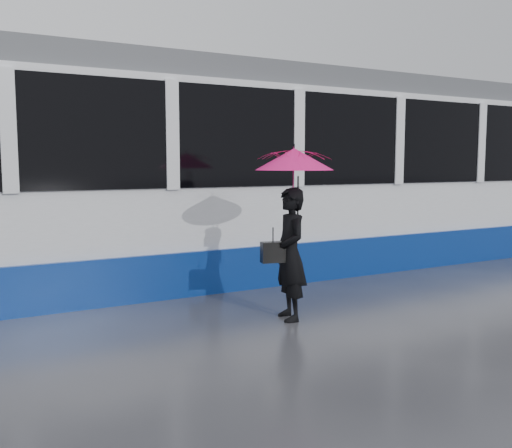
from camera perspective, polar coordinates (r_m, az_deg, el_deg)
ground at (r=7.16m, az=2.00°, el=-8.74°), size 90.00×90.00×0.00m
rails at (r=9.33m, az=-6.01°, el=-5.20°), size 34.00×1.51×0.02m
tram at (r=8.51m, az=-20.85°, el=4.40°), size 26.00×2.56×3.35m
woman at (r=6.67m, az=3.42°, el=-3.02°), size 0.48×0.63×1.55m
umbrella at (r=6.61m, az=3.83°, el=4.95°), size 1.08×1.08×1.05m
handbag at (r=6.56m, az=1.70°, el=-2.82°), size 0.30×0.17×0.42m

